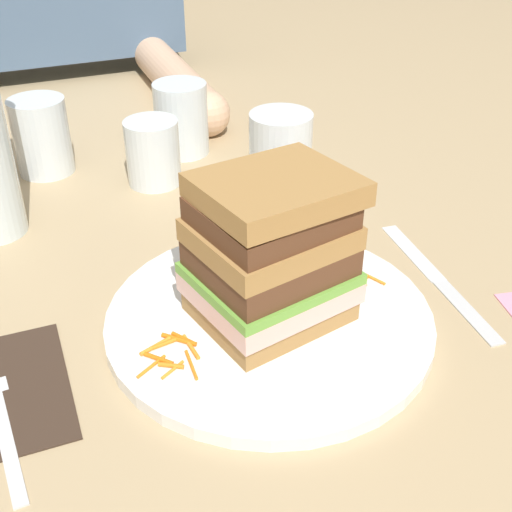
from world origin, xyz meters
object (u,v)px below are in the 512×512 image
Objects in this scene: sandwich at (271,252)px; juice_glass at (280,161)px; main_plate at (269,319)px; empty_tumbler_1 at (153,152)px; empty_tumbler_2 at (181,119)px; knife at (440,281)px; empty_tumbler_0 at (42,136)px.

sandwich reaches higher than juice_glass.
empty_tumbler_1 is at bearing 93.94° from main_plate.
empty_tumbler_1 is 0.09m from empty_tumbler_2.
empty_tumbler_2 is (0.03, 0.37, -0.03)m from sandwich.
main_plate reaches higher than knife.
empty_tumbler_1 is (0.12, -0.08, -0.01)m from empty_tumbler_0.
juice_glass is 0.15m from empty_tumbler_1.
juice_glass is 1.12× the size of empty_tumbler_0.
empty_tumbler_1 is at bearing 94.06° from sandwich.
empty_tumbler_0 is 0.14m from empty_tumbler_1.
empty_tumbler_2 is at bearing 84.61° from sandwich.
juice_glass reaches higher than empty_tumbler_1.
sandwich is at bearing -115.78° from juice_glass.
sandwich is at bearing -70.19° from empty_tumbler_0.
knife is 2.20× the size of empty_tumbler_0.
sandwich is 0.69× the size of knife.
empty_tumbler_0 is (-0.14, 0.38, 0.04)m from main_plate.
juice_glass is 0.29m from empty_tumbler_0.
juice_glass is 1.33× the size of empty_tumbler_1.
empty_tumbler_0 is at bearing 143.27° from juice_glass.
main_plate is at bearing -171.97° from sandwich.
main_plate is at bearing -86.06° from empty_tumbler_1.
empty_tumbler_0 is at bearing 145.44° from empty_tumbler_1.
empty_tumbler_2 is at bearing 110.75° from juice_glass.
knife is 0.22m from juice_glass.
juice_glass reaches higher than knife.
empty_tumbler_0 is (-0.23, 0.18, -0.00)m from juice_glass.
empty_tumbler_1 reaches higher than main_plate.
knife is at bearing -51.06° from empty_tumbler_0.
empty_tumbler_0 is 1.00× the size of empty_tumbler_2.
main_plate is 0.23m from juice_glass.
juice_glass is (0.10, 0.20, -0.03)m from sandwich.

